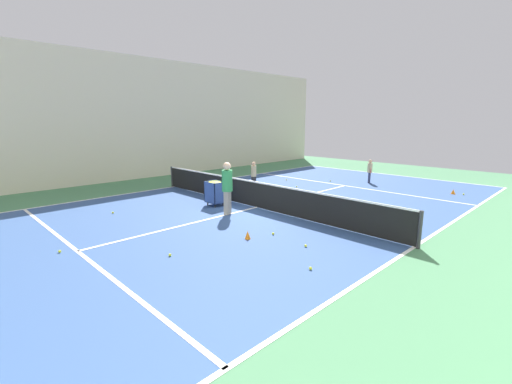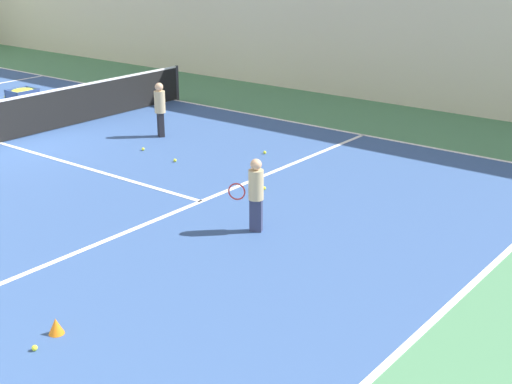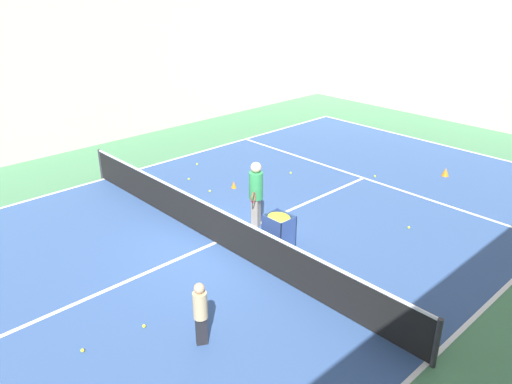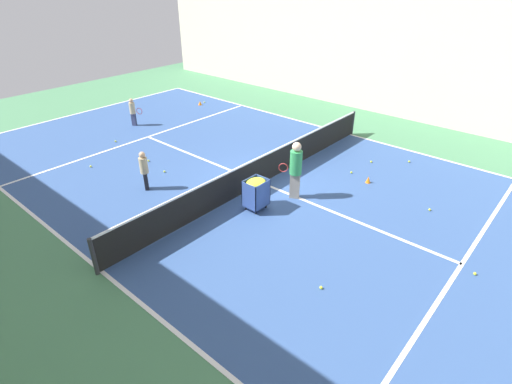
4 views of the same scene
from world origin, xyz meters
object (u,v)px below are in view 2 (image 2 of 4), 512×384
Objects in this scene: player_near_baseline at (255,190)px; ball_cart at (23,100)px; child_midcourt at (160,106)px; training_cone_1 at (56,326)px.

player_near_baseline reaches higher than ball_cart.
training_cone_1 is (-7.07, -5.36, -0.63)m from child_midcourt.
ball_cart is 4.71× the size of training_cone_1.
training_cone_1 is (-3.93, -0.07, -0.59)m from player_near_baseline.
training_cone_1 is (-5.70, -8.74, -0.56)m from ball_cart.
ball_cart is (1.77, 8.67, -0.03)m from player_near_baseline.
child_midcourt is 3.65m from ball_cart.
player_near_baseline is at bearing -101.55° from ball_cart.
player_near_baseline is at bearing 1.06° from training_cone_1.
player_near_baseline is 0.95× the size of child_midcourt.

